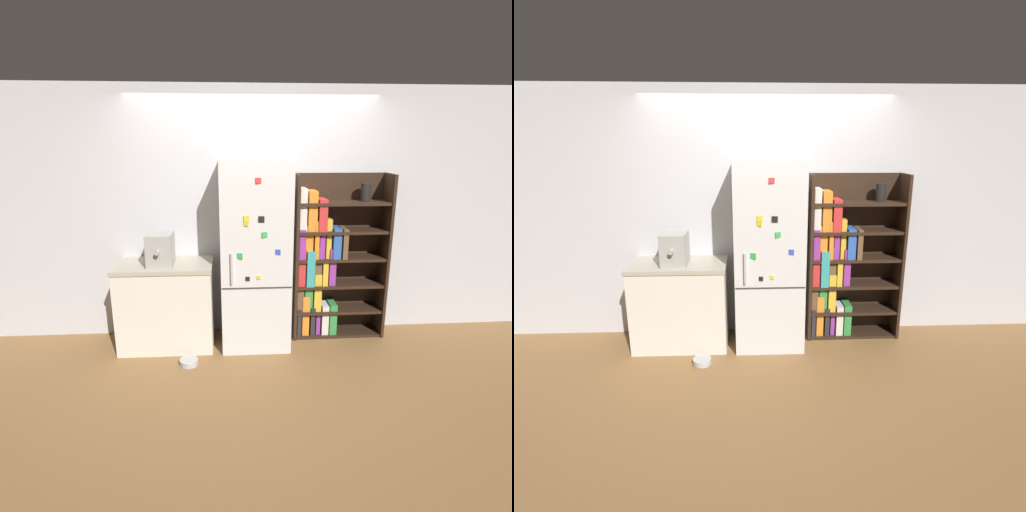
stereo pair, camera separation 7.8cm
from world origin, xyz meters
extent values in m
plane|color=olive|center=(0.00, 0.00, 0.00)|extent=(16.00, 16.00, 0.00)
cube|color=silver|center=(0.00, 0.47, 1.30)|extent=(8.00, 0.05, 2.60)
cube|color=silver|center=(0.00, 0.16, 0.95)|extent=(0.68, 0.58, 1.90)
cube|color=#333333|center=(0.00, -0.13, 0.71)|extent=(0.67, 0.01, 0.01)
cube|color=#B2B2B7|center=(-0.24, -0.14, 0.91)|extent=(0.02, 0.02, 0.30)
cube|color=green|center=(0.07, -0.13, 1.23)|extent=(0.05, 0.02, 0.05)
cube|color=yellow|center=(-0.10, -0.13, 1.38)|extent=(0.05, 0.01, 0.05)
cube|color=red|center=(0.01, -0.13, 1.72)|extent=(0.05, 0.01, 0.05)
cube|color=blue|center=(0.19, -0.13, 1.06)|extent=(0.05, 0.01, 0.05)
cube|color=black|center=(-0.09, -0.13, 0.81)|extent=(0.04, 0.01, 0.04)
cube|color=yellow|center=(-0.10, -0.13, 1.34)|extent=(0.05, 0.02, 0.05)
cube|color=yellow|center=(0.02, -0.13, 0.82)|extent=(0.04, 0.01, 0.04)
cube|color=black|center=(0.04, -0.13, 1.37)|extent=(0.06, 0.01, 0.06)
cube|color=green|center=(-0.16, -0.13, 1.03)|extent=(0.05, 0.02, 0.06)
cube|color=black|center=(0.43, 0.29, 0.87)|extent=(0.03, 0.31, 1.74)
cube|color=black|center=(1.38, 0.29, 0.87)|extent=(0.03, 0.31, 1.74)
cube|color=black|center=(0.90, 0.43, 0.87)|extent=(0.98, 0.03, 1.74)
cube|color=black|center=(0.90, 0.29, 0.01)|extent=(0.92, 0.28, 0.03)
cube|color=black|center=(0.90, 0.29, 0.29)|extent=(0.92, 0.28, 0.03)
cube|color=black|center=(0.90, 0.29, 0.58)|extent=(0.92, 0.28, 0.03)
cube|color=black|center=(0.90, 0.29, 0.87)|extent=(0.92, 0.28, 0.03)
cube|color=black|center=(0.90, 0.29, 1.16)|extent=(0.92, 0.28, 0.03)
cube|color=black|center=(0.90, 0.29, 1.45)|extent=(0.92, 0.28, 0.03)
cube|color=#262628|center=(0.47, 0.29, 0.18)|extent=(0.04, 0.27, 0.30)
cube|color=orange|center=(0.55, 0.30, 0.25)|extent=(0.07, 0.23, 0.44)
cube|color=#262628|center=(0.63, 0.29, 0.19)|extent=(0.05, 0.22, 0.32)
cube|color=purple|center=(0.69, 0.30, 0.25)|extent=(0.04, 0.20, 0.43)
cube|color=silver|center=(0.76, 0.29, 0.19)|extent=(0.07, 0.22, 0.33)
cube|color=#338C3F|center=(0.85, 0.30, 0.20)|extent=(0.08, 0.25, 0.34)
cube|color=brown|center=(0.49, 0.30, 0.50)|extent=(0.07, 0.22, 0.38)
cube|color=#338C3F|center=(0.57, 0.30, 0.54)|extent=(0.08, 0.21, 0.48)
cube|color=gold|center=(0.67, 0.29, 0.51)|extent=(0.08, 0.21, 0.41)
cube|color=red|center=(0.49, 0.30, 0.79)|extent=(0.08, 0.25, 0.40)
cube|color=teal|center=(0.58, 0.29, 0.78)|extent=(0.08, 0.27, 0.38)
cube|color=brown|center=(0.66, 0.30, 0.80)|extent=(0.07, 0.22, 0.41)
cube|color=gold|center=(0.74, 0.30, 0.74)|extent=(0.05, 0.25, 0.29)
cube|color=purple|center=(0.81, 0.30, 0.79)|extent=(0.07, 0.23, 0.40)
cube|color=purple|center=(0.48, 0.30, 1.04)|extent=(0.06, 0.24, 0.31)
cube|color=orange|center=(0.56, 0.30, 1.06)|extent=(0.08, 0.21, 0.35)
cube|color=orange|center=(0.63, 0.30, 1.08)|extent=(0.04, 0.25, 0.39)
cube|color=purple|center=(0.69, 0.30, 1.08)|extent=(0.05, 0.21, 0.38)
cube|color=gold|center=(0.76, 0.30, 1.09)|extent=(0.05, 0.20, 0.41)
cube|color=#2D59B2|center=(0.84, 0.29, 1.04)|extent=(0.08, 0.24, 0.31)
cube|color=brown|center=(0.93, 0.29, 1.04)|extent=(0.05, 0.25, 0.31)
cube|color=silver|center=(0.49, 0.29, 1.39)|extent=(0.07, 0.22, 0.43)
cube|color=orange|center=(0.58, 0.30, 1.38)|extent=(0.09, 0.22, 0.40)
cube|color=red|center=(0.68, 0.29, 1.34)|extent=(0.08, 0.25, 0.32)
cylinder|color=black|center=(1.14, 0.29, 1.56)|extent=(0.10, 0.10, 0.18)
cube|color=silver|center=(-0.91, 0.17, 0.42)|extent=(0.94, 0.56, 0.85)
cube|color=#B2A893|center=(-0.91, 0.17, 0.87)|extent=(0.96, 0.58, 0.04)
cube|color=#A5A39E|center=(-0.93, 0.12, 1.04)|extent=(0.24, 0.31, 0.32)
cylinder|color=#A5A39E|center=(-0.93, -0.07, 1.06)|extent=(0.04, 0.06, 0.04)
cylinder|color=#B7B7BC|center=(-0.66, -0.27, 0.03)|extent=(0.17, 0.17, 0.06)
torus|color=#B7B7BC|center=(-0.66, -0.27, 0.05)|extent=(0.18, 0.18, 0.01)
camera|label=1|loc=(-0.25, -3.69, 2.04)|focal=28.00mm
camera|label=2|loc=(-0.17, -3.69, 2.04)|focal=28.00mm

